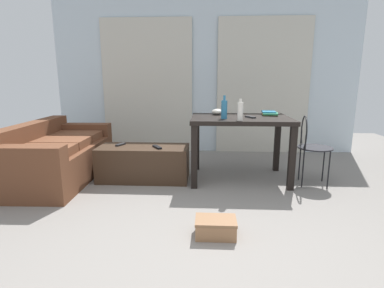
{
  "coord_description": "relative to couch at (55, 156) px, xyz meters",
  "views": [
    {
      "loc": [
        0.06,
        -1.9,
        1.22
      ],
      "look_at": [
        -0.13,
        1.77,
        0.43
      ],
      "focal_mm": 27.97,
      "sensor_mm": 36.0,
      "label": 1
    }
  ],
  "objects": [
    {
      "name": "curtains",
      "position": [
        1.83,
        1.58,
        0.81
      ],
      "size": [
        3.45,
        0.03,
        2.21
      ],
      "color": "beige",
      "rests_on": "ground"
    },
    {
      "name": "bottle_near",
      "position": [
        2.25,
        -0.21,
        0.59
      ],
      "size": [
        0.06,
        0.06,
        0.24
      ],
      "color": "beige",
      "rests_on": "craft_table"
    },
    {
      "name": "tv_remote_on_table",
      "position": [
        2.4,
        0.05,
        0.5
      ],
      "size": [
        0.12,
        0.16,
        0.02
      ],
      "primitive_type": "cube",
      "rotation": [
        0.0,
        0.0,
        0.49
      ],
      "color": "#232326",
      "rests_on": "craft_table"
    },
    {
      "name": "scissors",
      "position": [
        2.1,
        0.12,
        0.49
      ],
      "size": [
        0.05,
        0.1,
        0.0
      ],
      "color": "#9EA0A5",
      "rests_on": "craft_table"
    },
    {
      "name": "shoebox",
      "position": [
        1.97,
        -1.32,
        -0.22
      ],
      "size": [
        0.33,
        0.22,
        0.14
      ],
      "color": "#996B47",
      "rests_on": "ground"
    },
    {
      "name": "tv_remote_secondary",
      "position": [
        1.29,
        -0.05,
        0.14
      ],
      "size": [
        0.14,
        0.18,
        0.02
      ],
      "primitive_type": "cube",
      "rotation": [
        0.0,
        0.0,
        0.55
      ],
      "color": "black",
      "rests_on": "coffee_table"
    },
    {
      "name": "bottle_far",
      "position": [
        2.08,
        -0.06,
        0.6
      ],
      "size": [
        0.07,
        0.07,
        0.27
      ],
      "color": "teal",
      "rests_on": "craft_table"
    },
    {
      "name": "couch",
      "position": [
        0.0,
        0.0,
        0.0
      ],
      "size": [
        0.93,
        1.75,
        0.7
      ],
      "color": "brown",
      "rests_on": "ground"
    },
    {
      "name": "wire_chair",
      "position": [
        3.08,
        -0.04,
        0.22
      ],
      "size": [
        0.39,
        0.41,
        0.82
      ],
      "color": "black",
      "rests_on": "ground"
    },
    {
      "name": "ground_plane",
      "position": [
        1.83,
        -0.37,
        -0.29
      ],
      "size": [
        7.85,
        7.85,
        0.0
      ],
      "primitive_type": "plane",
      "color": "gray"
    },
    {
      "name": "book_stack",
      "position": [
        2.68,
        0.34,
        0.51
      ],
      "size": [
        0.23,
        0.3,
        0.05
      ],
      "color": "gold",
      "rests_on": "craft_table"
    },
    {
      "name": "bowl",
      "position": [
        2.01,
        0.34,
        0.53
      ],
      "size": [
        0.14,
        0.14,
        0.08
      ],
      "primitive_type": "ellipsoid",
      "color": "beige",
      "rests_on": "craft_table"
    },
    {
      "name": "wall_back",
      "position": [
        1.83,
        1.67,
        1.05
      ],
      "size": [
        5.05,
        0.1,
        2.67
      ],
      "primitive_type": "cube",
      "color": "silver",
      "rests_on": "ground"
    },
    {
      "name": "tv_remote_primary",
      "position": [
        0.81,
        0.07,
        0.14
      ],
      "size": [
        0.1,
        0.16,
        0.02
      ],
      "primitive_type": "cube",
      "rotation": [
        0.0,
        0.0,
        -0.4
      ],
      "color": "#232326",
      "rests_on": "coffee_table"
    },
    {
      "name": "craft_table",
      "position": [
        2.29,
        0.12,
        0.38
      ],
      "size": [
        1.19,
        0.84,
        0.78
      ],
      "color": "black",
      "rests_on": "ground"
    },
    {
      "name": "coffee_table",
      "position": [
        1.11,
        0.02,
        -0.08
      ],
      "size": [
        1.1,
        0.49,
        0.42
      ],
      "color": "#382619",
      "rests_on": "ground"
    }
  ]
}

